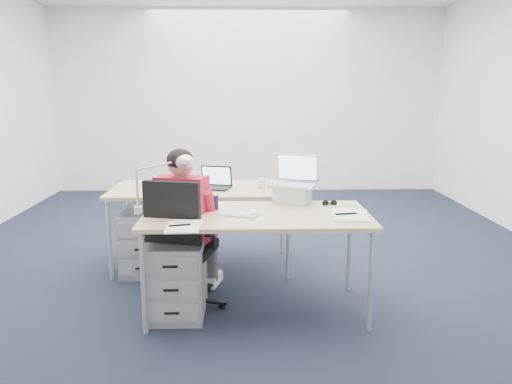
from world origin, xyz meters
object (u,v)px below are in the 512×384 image
at_px(wireless_keyboard, 237,214).
at_px(can_koozie, 213,201).
at_px(drawer_pedestal_near, 176,277).
at_px(silver_laptop, 293,180).
at_px(dark_laptop, 213,177).
at_px(computer_mouse, 253,213).
at_px(far_cup, 262,183).
at_px(cordless_phone, 162,194).
at_px(water_bottle, 179,191).
at_px(bear_figurine, 182,196).
at_px(headphones, 186,208).
at_px(book_stack, 174,200).
at_px(office_chair, 183,271).
at_px(seated_person, 189,224).
at_px(desk_near, 257,220).
at_px(desk_far, 202,193).
at_px(desk_lamp, 156,183).
at_px(drawer_pedestal_far, 147,241).
at_px(sunglasses, 330,203).

distance_m(wireless_keyboard, can_koozie, 0.26).
bearing_deg(can_koozie, drawer_pedestal_near, -145.30).
height_order(silver_laptop, dark_laptop, silver_laptop).
distance_m(computer_mouse, far_cup, 0.97).
bearing_deg(computer_mouse, cordless_phone, 162.05).
height_order(water_bottle, bear_figurine, water_bottle).
distance_m(silver_laptop, can_koozie, 0.65).
distance_m(computer_mouse, headphones, 0.51).
distance_m(can_koozie, water_bottle, 0.28).
height_order(wireless_keyboard, book_stack, book_stack).
xyz_separation_m(office_chair, can_koozie, (0.23, 0.07, 0.51)).
bearing_deg(bear_figurine, seated_person, 12.57).
bearing_deg(silver_laptop, desk_near, -108.78).
relative_size(desk_far, book_stack, 8.39).
bearing_deg(desk_near, bear_figurine, 158.54).
relative_size(desk_far, far_cup, 17.28).
distance_m(cordless_phone, desk_lamp, 0.33).
bearing_deg(water_bottle, dark_laptop, 72.87).
xyz_separation_m(desk_near, drawer_pedestal_far, (-0.96, 0.81, -0.41)).
height_order(seated_person, bear_figurine, seated_person).
relative_size(water_bottle, sunglasses, 2.12).
bearing_deg(desk_near, cordless_phone, 156.38).
height_order(desk_far, computer_mouse, computer_mouse).
bearing_deg(desk_far, drawer_pedestal_near, -96.21).
bearing_deg(far_cup, silver_laptop, -68.72).
bearing_deg(drawer_pedestal_far, cordless_phone, -64.66).
xyz_separation_m(wireless_keyboard, bear_figurine, (-0.42, 0.26, 0.07)).
distance_m(desk_near, sunglasses, 0.62).
height_order(seated_person, cordless_phone, seated_person).
distance_m(drawer_pedestal_near, wireless_keyboard, 0.64).
bearing_deg(book_stack, desk_lamp, -109.63).
bearing_deg(drawer_pedestal_near, desk_far, 83.79).
bearing_deg(book_stack, wireless_keyboard, -31.93).
xyz_separation_m(desk_near, drawer_pedestal_near, (-0.58, -0.05, -0.41)).
bearing_deg(office_chair, drawer_pedestal_far, 132.03).
relative_size(office_chair, seated_person, 0.84).
xyz_separation_m(headphones, book_stack, (-0.11, 0.15, 0.03)).
bearing_deg(dark_laptop, headphones, -85.91).
distance_m(drawer_pedestal_near, desk_lamp, 0.69).
xyz_separation_m(drawer_pedestal_near, desk_lamp, (-0.13, 0.07, 0.67)).
bearing_deg(cordless_phone, desk_near, -47.39).
height_order(book_stack, sunglasses, book_stack).
height_order(drawer_pedestal_near, book_stack, book_stack).
xyz_separation_m(computer_mouse, cordless_phone, (-0.69, 0.36, 0.06)).
xyz_separation_m(wireless_keyboard, book_stack, (-0.49, 0.30, 0.04)).
height_order(can_koozie, far_cup, can_koozie).
bearing_deg(dark_laptop, book_stack, -97.47).
distance_m(drawer_pedestal_near, headphones, 0.50).
distance_m(book_stack, desk_lamp, 0.31).
relative_size(desk_near, silver_laptop, 4.42).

